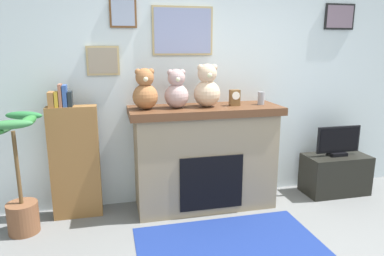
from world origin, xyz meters
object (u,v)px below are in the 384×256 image
at_px(fireplace, 205,157).
at_px(teddy_bear_brown, 177,91).
at_px(bookshelf, 75,160).
at_px(candle_jar, 261,98).
at_px(mantel_clock, 235,98).
at_px(teddy_bear_tan, 145,91).
at_px(teddy_bear_grey, 207,88).
at_px(tv_stand, 335,174).
at_px(television, 338,142).
at_px(potted_plant, 19,184).

bearing_deg(fireplace, teddy_bear_brown, -176.64).
xyz_separation_m(bookshelf, teddy_bear_brown, (1.05, -0.09, 0.69)).
bearing_deg(candle_jar, bookshelf, 177.50).
relative_size(mantel_clock, teddy_bear_tan, 0.41).
bearing_deg(mantel_clock, teddy_bear_grey, 179.87).
bearing_deg(teddy_bear_grey, teddy_bear_brown, 179.99).
bearing_deg(fireplace, tv_stand, -1.09).
bearing_deg(teddy_bear_grey, bookshelf, 176.36).
bearing_deg(television, potted_plant, -177.68).
height_order(teddy_bear_tan, teddy_bear_brown, teddy_bear_tan).
xyz_separation_m(bookshelf, candle_jar, (1.98, -0.09, 0.58)).
bearing_deg(tv_stand, television, -90.00).
bearing_deg(teddy_bear_grey, tv_stand, -0.45).
bearing_deg(teddy_bear_grey, candle_jar, 0.05).
xyz_separation_m(mantel_clock, teddy_bear_brown, (-0.63, 0.00, 0.09)).
xyz_separation_m(candle_jar, teddy_bear_tan, (-1.25, -0.00, 0.12)).
height_order(fireplace, teddy_bear_brown, teddy_bear_brown).
distance_m(fireplace, bookshelf, 1.36).
bearing_deg(mantel_clock, teddy_bear_tan, 179.96).
bearing_deg(potted_plant, teddy_bear_tan, 7.28).
xyz_separation_m(fireplace, mantel_clock, (0.32, -0.02, 0.64)).
xyz_separation_m(fireplace, tv_stand, (1.63, -0.03, -0.33)).
distance_m(bookshelf, potted_plant, 0.56).
height_order(television, teddy_bear_brown, teddy_bear_brown).
relative_size(television, teddy_bear_brown, 1.38).
bearing_deg(mantel_clock, candle_jar, 0.23).
height_order(fireplace, bookshelf, bookshelf).
bearing_deg(television, fireplace, 178.86).
relative_size(fireplace, teddy_bear_grey, 3.60).
height_order(fireplace, potted_plant, potted_plant).
distance_m(fireplace, teddy_bear_tan, 0.97).
relative_size(tv_stand, teddy_bear_tan, 1.83).
distance_m(potted_plant, tv_stand, 3.49).
xyz_separation_m(teddy_bear_tan, teddy_bear_brown, (0.32, 0.00, -0.01)).
bearing_deg(tv_stand, bookshelf, 178.08).
height_order(fireplace, teddy_bear_tan, teddy_bear_tan).
height_order(mantel_clock, teddy_bear_brown, teddy_bear_brown).
distance_m(bookshelf, television, 2.99).
bearing_deg(teddy_bear_brown, television, -0.42).
bearing_deg(teddy_bear_tan, bookshelf, 173.17).
bearing_deg(teddy_bear_tan, candle_jar, 0.02).
xyz_separation_m(television, teddy_bear_tan, (-2.26, 0.01, 0.67)).
bearing_deg(television, teddy_bear_brown, 179.58).
height_order(teddy_bear_brown, teddy_bear_grey, teddy_bear_grey).
bearing_deg(teddy_bear_tan, teddy_bear_brown, 0.00).
distance_m(potted_plant, teddy_bear_tan, 1.47).
relative_size(potted_plant, teddy_bear_brown, 2.86).
bearing_deg(tv_stand, fireplace, 178.91).
distance_m(teddy_bear_brown, teddy_bear_grey, 0.32).
distance_m(mantel_clock, teddy_bear_tan, 0.95).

